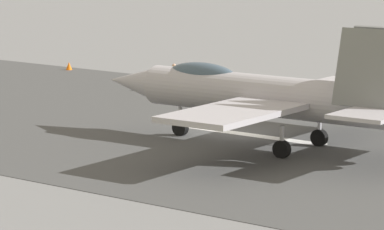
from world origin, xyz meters
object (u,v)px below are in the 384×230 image
marker_cone_mid (299,90)px  crew_person (174,77)px  fighter_jet (268,94)px  marker_cone_far (69,66)px

marker_cone_mid → crew_person: bearing=25.8°
fighter_jet → marker_cone_mid: bearing=-62.7°
fighter_jet → marker_cone_far: size_ratio=29.94×
crew_person → marker_cone_far: size_ratio=2.97×
marker_cone_mid → marker_cone_far: (18.15, 0.00, 0.00)m
crew_person → marker_cone_far: bearing=-15.5°
marker_cone_mid → fighter_jet: bearing=117.3°
crew_person → marker_cone_far: 11.99m
fighter_jet → marker_cone_mid: 15.74m
fighter_jet → crew_person: fighter_jet is taller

